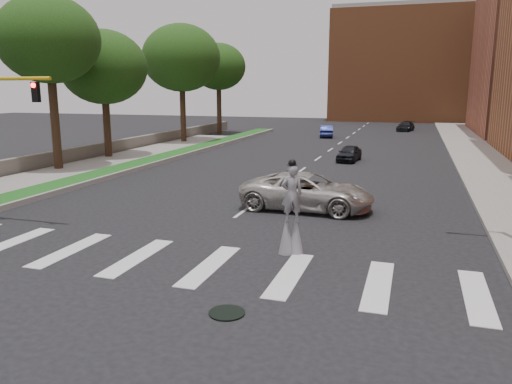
% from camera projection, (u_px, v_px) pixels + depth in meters
% --- Properties ---
extents(ground_plane, '(160.00, 160.00, 0.00)m').
position_uv_depth(ground_plane, '(158.00, 272.00, 15.04)').
color(ground_plane, black).
rests_on(ground_plane, ground).
extents(grass_median, '(2.00, 60.00, 0.25)m').
position_uv_depth(grass_median, '(150.00, 161.00, 37.08)').
color(grass_median, '#175118').
rests_on(grass_median, ground).
extents(median_curb, '(0.20, 60.00, 0.28)m').
position_uv_depth(median_curb, '(163.00, 161.00, 36.76)').
color(median_curb, gray).
rests_on(median_curb, ground).
extents(sidewalk_left, '(4.00, 60.00, 0.18)m').
position_uv_depth(sidewalk_left, '(17.00, 183.00, 28.64)').
color(sidewalk_left, gray).
rests_on(sidewalk_left, ground).
extents(sidewalk_right, '(5.00, 90.00, 0.18)m').
position_uv_depth(sidewalk_right, '(493.00, 167.00, 34.65)').
color(sidewalk_right, gray).
rests_on(sidewalk_right, ground).
extents(stone_wall, '(0.50, 56.00, 1.10)m').
position_uv_depth(stone_wall, '(102.00, 150.00, 40.49)').
color(stone_wall, '#605A52').
rests_on(stone_wall, ground).
extents(manhole, '(0.90, 0.90, 0.04)m').
position_uv_depth(manhole, '(227.00, 313.00, 12.28)').
color(manhole, black).
rests_on(manhole, ground).
extents(building_backdrop, '(26.00, 14.00, 18.00)m').
position_uv_depth(building_backdrop, '(412.00, 67.00, 84.20)').
color(building_backdrop, '#A15A32').
rests_on(building_backdrop, ground).
extents(stilt_performer, '(0.83, 0.70, 3.19)m').
position_uv_depth(stilt_performer, '(291.00, 215.00, 16.51)').
color(stilt_performer, '#301E13').
rests_on(stilt_performer, ground).
extents(suv_crossing, '(6.10, 3.00, 1.67)m').
position_uv_depth(suv_crossing, '(307.00, 192.00, 22.66)').
color(suv_crossing, beige).
rests_on(suv_crossing, ground).
extents(car_near, '(1.75, 3.67, 1.21)m').
position_uv_depth(car_near, '(349.00, 153.00, 37.80)').
color(car_near, black).
rests_on(car_near, ground).
extents(car_mid, '(2.14, 4.21, 1.32)m').
position_uv_depth(car_mid, '(326.00, 131.00, 56.38)').
color(car_mid, navy).
rests_on(car_mid, ground).
extents(car_far, '(2.45, 4.42, 1.21)m').
position_uv_depth(car_far, '(406.00, 126.00, 64.44)').
color(car_far, black).
rests_on(car_far, ground).
extents(tree_2, '(6.53, 6.53, 11.27)m').
position_uv_depth(tree_2, '(48.00, 40.00, 31.78)').
color(tree_2, '#301E13').
rests_on(tree_2, ground).
extents(tree_3, '(6.59, 6.59, 9.81)m').
position_uv_depth(tree_3, '(103.00, 68.00, 37.94)').
color(tree_3, '#301E13').
rests_on(tree_3, ground).
extents(tree_4, '(7.69, 7.69, 11.62)m').
position_uv_depth(tree_4, '(181.00, 58.00, 48.89)').
color(tree_4, '#301E13').
rests_on(tree_4, ground).
extents(tree_5, '(6.40, 6.40, 10.65)m').
position_uv_depth(tree_5, '(218.00, 67.00, 58.69)').
color(tree_5, '#301E13').
rests_on(tree_5, ground).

